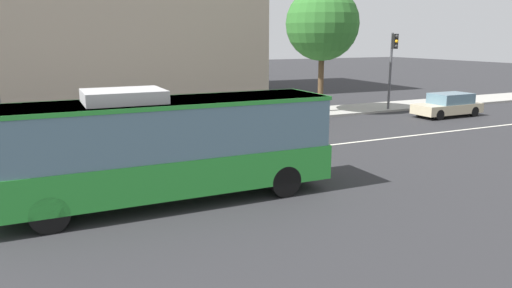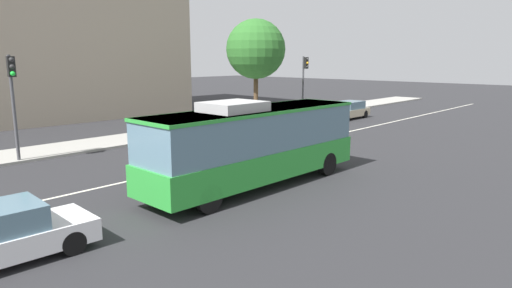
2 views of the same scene
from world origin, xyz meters
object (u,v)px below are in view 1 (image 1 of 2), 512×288
traffic_light_mid_block (393,58)px  street_tree_kerbside_centre (322,24)px  sedan_beige (448,105)px  transit_bus (167,143)px

traffic_light_mid_block → street_tree_kerbside_centre: 5.41m
traffic_light_mid_block → street_tree_kerbside_centre: bearing=-102.5°
sedan_beige → street_tree_kerbside_centre: size_ratio=0.56×
sedan_beige → street_tree_kerbside_centre: 9.48m
sedan_beige → traffic_light_mid_block: traffic_light_mid_block is taller
transit_bus → traffic_light_mid_block: traffic_light_mid_block is taller
transit_bus → sedan_beige: size_ratio=2.22×
sedan_beige → traffic_light_mid_block: bearing=-61.0°
traffic_light_mid_block → sedan_beige: bearing=31.2°
transit_bus → street_tree_kerbside_centre: street_tree_kerbside_centre is taller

